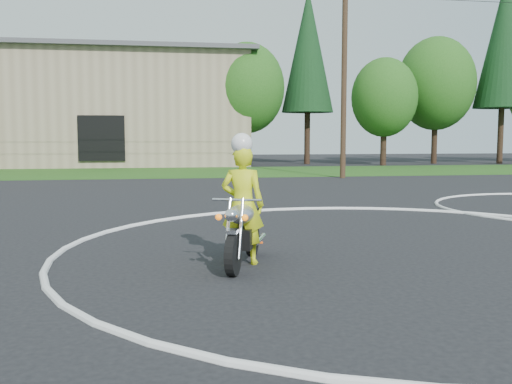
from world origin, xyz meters
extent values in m
plane|color=black|center=(0.00, 0.00, 0.00)|extent=(120.00, 120.00, 0.00)
cube|color=#1E4714|center=(0.00, 27.00, 0.01)|extent=(120.00, 10.00, 0.02)
torus|color=silver|center=(0.00, 3.00, 0.01)|extent=(12.12, 12.12, 0.12)
cylinder|color=black|center=(-3.06, 1.49, 0.33)|extent=(0.35, 0.67, 0.66)
cylinder|color=black|center=(-2.54, 2.95, 0.33)|extent=(0.35, 0.67, 0.66)
cube|color=black|center=(-2.78, 2.27, 0.44)|extent=(0.50, 0.68, 0.33)
ellipsoid|color=#B3B3B8|center=(-2.86, 2.06, 0.86)|extent=(0.61, 0.80, 0.31)
cube|color=black|center=(-2.67, 2.58, 0.82)|extent=(0.50, 0.72, 0.11)
cylinder|color=white|center=(-3.13, 1.61, 0.72)|extent=(0.18, 0.39, 0.89)
cylinder|color=silver|center=(-2.94, 1.54, 0.72)|extent=(0.18, 0.39, 0.89)
cube|color=silver|center=(-3.07, 1.47, 0.69)|extent=(0.23, 0.28, 0.06)
cylinder|color=silver|center=(-2.97, 1.75, 1.13)|extent=(0.74, 0.30, 0.04)
sphere|color=silver|center=(-3.10, 1.38, 0.94)|extent=(0.20, 0.20, 0.20)
sphere|color=orange|center=(-3.28, 1.47, 0.91)|extent=(0.10, 0.10, 0.10)
sphere|color=orange|center=(-2.91, 1.34, 0.91)|extent=(0.10, 0.10, 0.10)
cylinder|color=white|center=(-2.47, 2.63, 0.33)|extent=(0.38, 0.86, 0.09)
imported|color=#D1DE17|center=(-2.80, 2.32, 0.98)|extent=(0.83, 0.68, 1.96)
sphere|color=white|center=(-2.82, 2.27, 1.98)|extent=(0.35, 0.35, 0.35)
cone|color=#FF520D|center=(-2.28, 4.12, 0.15)|extent=(0.22, 0.22, 0.30)
cube|color=#FF520D|center=(-2.28, 4.12, 0.01)|extent=(0.24, 0.24, 0.03)
cube|color=black|center=(-8.00, 31.90, 2.00)|extent=(3.00, 0.16, 3.00)
cylinder|color=#382619|center=(2.00, 34.00, 1.62)|extent=(0.44, 0.44, 3.24)
ellipsoid|color=#1E5116|center=(2.00, 34.00, 5.58)|extent=(5.40, 5.40, 6.48)
cylinder|color=#382619|center=(7.00, 36.00, 1.98)|extent=(0.44, 0.44, 3.96)
cone|color=black|center=(7.00, 36.00, 8.63)|extent=(3.96, 3.96, 9.35)
cylinder|color=#382619|center=(12.00, 33.00, 1.44)|extent=(0.44, 0.44, 2.88)
ellipsoid|color=#1E5116|center=(12.00, 33.00, 4.96)|extent=(4.80, 4.80, 5.76)
cylinder|color=#382619|center=(17.00, 35.00, 1.80)|extent=(0.44, 0.44, 3.60)
ellipsoid|color=#1E5116|center=(17.00, 35.00, 6.20)|extent=(6.00, 6.00, 7.20)
cylinder|color=#382619|center=(22.00, 34.00, 2.16)|extent=(0.44, 0.44, 4.32)
cone|color=black|center=(22.00, 34.00, 9.42)|extent=(4.32, 4.32, 10.20)
cylinder|color=#382619|center=(-2.00, 35.00, 1.44)|extent=(0.44, 0.44, 2.88)
ellipsoid|color=#1E5116|center=(-2.00, 35.00, 4.96)|extent=(4.80, 4.80, 5.76)
cylinder|color=#473321|center=(5.00, 21.00, 5.00)|extent=(0.28, 0.28, 10.00)
camera|label=1|loc=(-4.10, -6.91, 2.10)|focal=40.00mm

